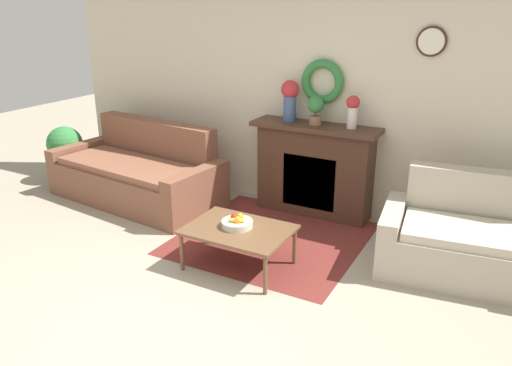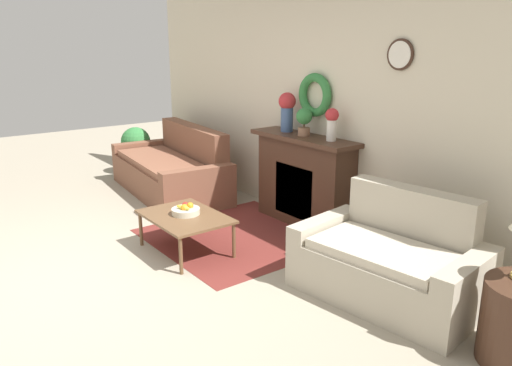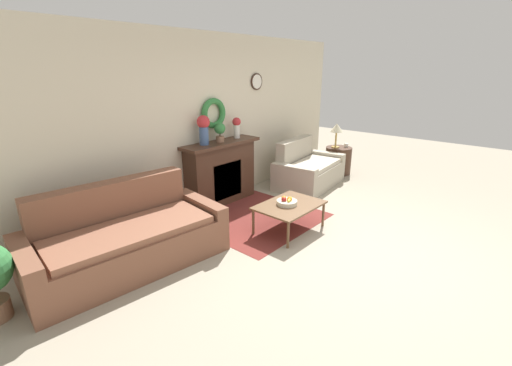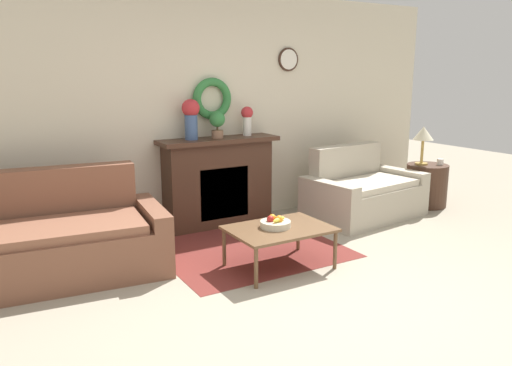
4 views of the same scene
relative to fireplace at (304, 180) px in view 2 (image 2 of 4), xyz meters
name	(u,v)px [view 2 (image 2 of 4)]	position (x,y,z in m)	size (l,w,h in m)	color
ground_plane	(90,281)	(-0.07, -2.50, -0.53)	(16.00, 16.00, 0.00)	#9E937F
floor_rug	(240,236)	(-0.12, -0.83, -0.52)	(1.80, 1.77, 0.01)	maroon
wall_back	(316,106)	(-0.06, 0.21, 0.83)	(6.80, 0.16, 2.70)	beige
fireplace	(304,180)	(0.00, 0.00, 0.00)	(1.42, 0.41, 1.04)	#42281C
couch_left	(172,170)	(-2.05, -0.60, -0.21)	(2.22, 1.20, 0.92)	brown
loveseat_right	(390,263)	(1.71, -0.60, -0.23)	(1.57, 1.04, 0.88)	#B2A893
coffee_table	(185,218)	(-0.12, -1.49, -0.17)	(0.93, 0.67, 0.39)	brown
fruit_bowl	(186,210)	(-0.14, -1.47, -0.10)	(0.28, 0.28, 0.12)	beige
vase_on_mantel_left	(287,109)	(-0.32, 0.01, 0.78)	(0.20, 0.20, 0.45)	#3D5684
vase_on_mantel_right	(332,122)	(0.39, 0.01, 0.72)	(0.14, 0.14, 0.35)	silver
potted_plant_on_mantel	(304,120)	(-0.01, -0.01, 0.70)	(0.18, 0.18, 0.31)	#8E664C
potted_plant_floor_by_couch	(136,145)	(-3.34, -0.56, -0.06)	(0.47, 0.47, 0.75)	#8E664C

